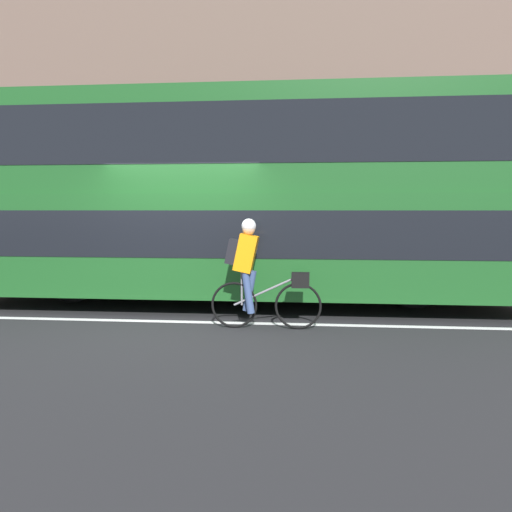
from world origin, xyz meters
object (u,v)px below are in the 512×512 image
object	(u,v)px
bus	(238,192)
trash_bin	(24,256)
cyclist_on_bike	(254,270)
street_sign_post	(69,224)

from	to	relation	value
bus	trash_bin	xyz separation A→B (m)	(-6.08, 3.23, -1.53)
bus	cyclist_on_bike	size ratio (longest dim) A/B	6.24
trash_bin	street_sign_post	world-z (taller)	street_sign_post
bus	trash_bin	world-z (taller)	bus
cyclist_on_bike	street_sign_post	world-z (taller)	street_sign_post
trash_bin	street_sign_post	size ratio (longest dim) A/B	0.38
bus	cyclist_on_bike	xyz separation A→B (m)	(0.48, -1.86, -1.19)
cyclist_on_bike	street_sign_post	size ratio (longest dim) A/B	0.72
cyclist_on_bike	street_sign_post	xyz separation A→B (m)	(-5.29, 5.08, 0.51)
trash_bin	bus	bearing A→B (deg)	-27.97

